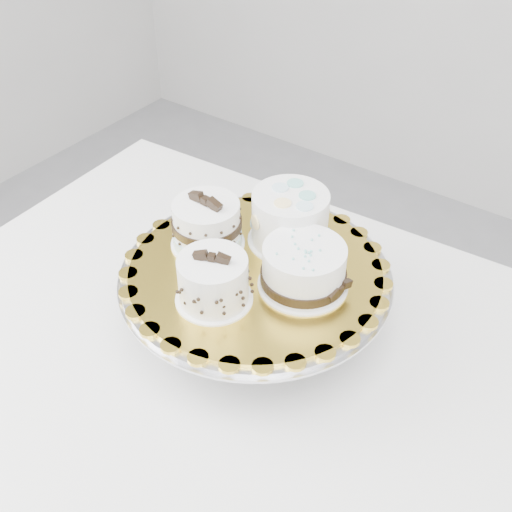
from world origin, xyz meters
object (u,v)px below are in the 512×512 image
Objects in this scene: table at (271,395)px; cake_ribbon at (304,269)px; cake_dots at (290,218)px; cake_swirl at (213,281)px; cake_board at (255,270)px; cake_stand at (255,288)px; cake_banded at (207,226)px.

cake_ribbon reaches higher than table.
cake_dots is (-0.06, 0.12, 0.23)m from table.
cake_ribbon is at bearing 27.19° from cake_swirl.
table is 0.20m from cake_board.
cake_swirl is at bearing -78.23° from cake_dots.
cake_ribbon is (0.07, 0.01, 0.03)m from cake_board.
cake_dots is 1.04× the size of cake_ribbon.
cake_swirl reaches higher than cake_board.
cake_stand is at bearing -164.68° from cake_ribbon.
cake_dots is (0.00, 0.08, 0.08)m from cake_stand.
table is 9.09× the size of cake_ribbon.
cake_swirl is at bearing -94.85° from cake_board.
cake_ribbon is (0.16, 0.00, -0.00)m from cake_banded.
cake_swirl is (-0.07, -0.04, 0.23)m from table.
cake_board is (-0.00, -0.00, 0.04)m from cake_stand.
cake_swirl is 0.12m from cake_banded.
cake_swirl reaches higher than cake_stand.
cake_dots is 0.10m from cake_ribbon.
cake_swirl and cake_dots have the same top height.
table is 8.76× the size of cake_dots.
cake_stand is at bearing 142.80° from table.
table is at bearing -99.15° from cake_ribbon.
cake_board is at bearing 0.57° from cake_banded.
cake_stand is at bearing -76.87° from cake_dots.
cake_banded is (-0.09, 0.00, 0.07)m from cake_stand.
cake_dots is (0.00, 0.08, 0.04)m from cake_board.
cake_ribbon reaches higher than cake_board.
cake_dots reaches higher than table.
cake_swirl is at bearing -43.60° from cake_banded.
cake_board is 3.00× the size of cake_swirl.
cake_swirl is at bearing -122.91° from cake_ribbon.
table is 0.27m from cake_banded.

